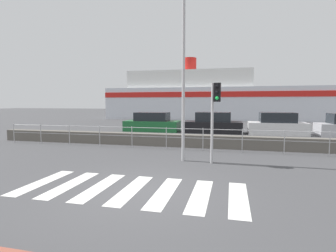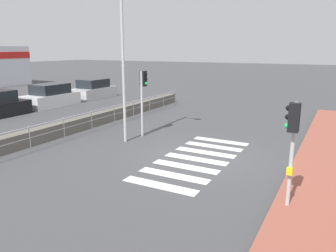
{
  "view_description": "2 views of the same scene",
  "coord_description": "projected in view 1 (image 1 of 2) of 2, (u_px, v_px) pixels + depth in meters",
  "views": [
    {
      "loc": [
        2.16,
        -6.23,
        2.27
      ],
      "look_at": [
        0.16,
        2.0,
        1.5
      ],
      "focal_mm": 28.0,
      "sensor_mm": 36.0,
      "label": 1
    },
    {
      "loc": [
        -10.85,
        -4.46,
        3.95
      ],
      "look_at": [
        -0.65,
        1.0,
        1.2
      ],
      "focal_mm": 35.0,
      "sensor_mm": 36.0,
      "label": 2
    }
  ],
  "objects": [
    {
      "name": "seawall",
      "position": [
        187.0,
        141.0,
        13.34
      ],
      "size": [
        21.69,
        0.55,
        0.63
      ],
      "color": "#605B54",
      "rests_on": "ground_plane"
    },
    {
      "name": "ferry_boat",
      "position": [
        210.0,
        99.0,
        35.45
      ],
      "size": [
        29.28,
        6.17,
        8.28
      ],
      "color": "silver",
      "rests_on": "ground_plane"
    },
    {
      "name": "parked_car_black",
      "position": [
        213.0,
        124.0,
        19.55
      ],
      "size": [
        4.22,
        1.81,
        1.54
      ],
      "color": "black",
      "rests_on": "ground_plane"
    },
    {
      "name": "parked_car_white",
      "position": [
        277.0,
        125.0,
        18.51
      ],
      "size": [
        3.91,
        1.86,
        1.56
      ],
      "color": "silver",
      "rests_on": "ground_plane"
    },
    {
      "name": "ground_plane",
      "position": [
        144.0,
        191.0,
        6.74
      ],
      "size": [
        160.0,
        160.0,
        0.0
      ],
      "primitive_type": "plane",
      "color": "#424244"
    },
    {
      "name": "traffic_light_far",
      "position": [
        215.0,
        105.0,
        9.54
      ],
      "size": [
        0.34,
        0.32,
        2.97
      ],
      "color": "#B2B2B5",
      "rests_on": "ground_plane"
    },
    {
      "name": "parked_car_green",
      "position": [
        152.0,
        123.0,
        20.67
      ],
      "size": [
        4.28,
        1.82,
        1.48
      ],
      "color": "#1E6633",
      "rests_on": "ground_plane"
    },
    {
      "name": "harbor_fence",
      "position": [
        184.0,
        135.0,
        12.46
      ],
      "size": [
        19.56,
        0.04,
        1.07
      ],
      "color": "#B2B2B5",
      "rests_on": "ground_plane"
    },
    {
      "name": "crosswalk",
      "position": [
        131.0,
        189.0,
        6.82
      ],
      "size": [
        5.85,
        2.4,
        0.01
      ],
      "color": "silver",
      "rests_on": "ground_plane"
    },
    {
      "name": "streetlamp",
      "position": [
        183.0,
        49.0,
        9.63
      ],
      "size": [
        0.32,
        1.11,
        6.95
      ],
      "color": "#B2B2B5",
      "rests_on": "ground_plane"
    }
  ]
}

